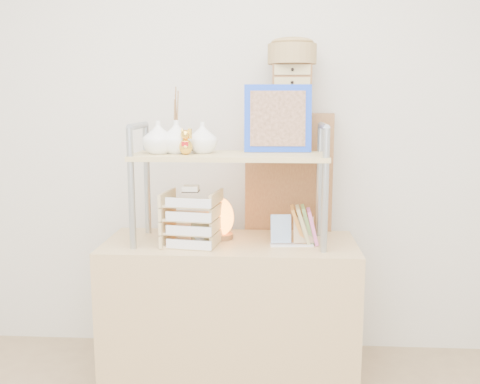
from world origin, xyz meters
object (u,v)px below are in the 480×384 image
Objects in this scene: desk at (230,316)px; salt_lamp at (221,218)px; cabinet at (289,238)px; letter_tray at (192,222)px.

salt_lamp reaches higher than desk.
cabinet reaches higher than salt_lamp.
cabinet is 0.67m from letter_tray.
letter_tray reaches higher than salt_lamp.
letter_tray is 1.40× the size of salt_lamp.
cabinet is (0.29, 0.37, 0.30)m from desk.
cabinet is 4.80× the size of letter_tray.
cabinet reaches higher than desk.
desk is 0.48m from salt_lamp.
letter_tray reaches higher than desk.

